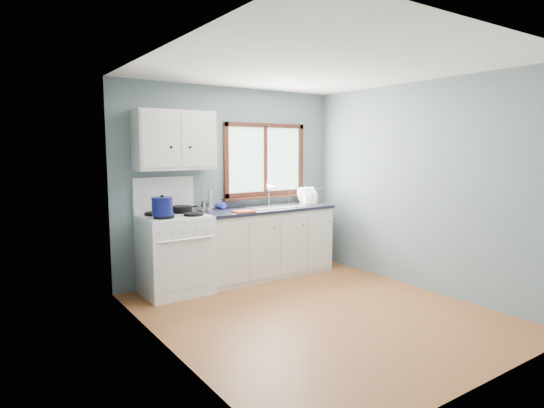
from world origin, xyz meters
TOP-DOWN VIEW (x-y plane):
  - floor at (0.00, 0.00)m, footprint 3.20×3.60m
  - ceiling at (0.00, 0.00)m, footprint 3.20×3.60m
  - wall_back at (0.00, 1.81)m, footprint 3.20×0.02m
  - wall_front at (0.00, -1.81)m, footprint 3.20×0.02m
  - wall_left at (-1.61, 0.00)m, footprint 0.02×3.60m
  - wall_right at (1.61, 0.00)m, footprint 0.02×3.60m
  - gas_range at (-0.95, 1.47)m, footprint 0.76×0.69m
  - base_cabinets at (0.36, 1.49)m, footprint 1.85×0.60m
  - countertop at (0.36, 1.49)m, footprint 1.89×0.64m
  - sink at (0.54, 1.49)m, footprint 0.84×0.46m
  - window at (0.54, 1.77)m, footprint 1.36×0.10m
  - upper_cabinets at (-0.85, 1.63)m, footprint 0.95×0.35m
  - skillet at (-0.78, 1.61)m, footprint 0.40×0.31m
  - stockpot at (-1.14, 1.32)m, footprint 0.31×0.31m
  - utensil_crock at (-0.46, 1.65)m, footprint 0.11×0.11m
  - thermos at (-0.44, 1.56)m, footprint 0.08×0.08m
  - soap_bottle at (-0.19, 1.65)m, footprint 0.09×0.09m
  - dish_towel at (-0.11, 1.29)m, footprint 0.26×0.19m
  - dish_rack at (1.10, 1.52)m, footprint 0.50×0.40m

SIDE VIEW (x-z plane):
  - floor at x=0.00m, z-range -0.02..0.00m
  - base_cabinets at x=0.36m, z-range -0.03..0.85m
  - gas_range at x=-0.95m, z-range -0.19..1.17m
  - sink at x=0.54m, z-range 0.64..1.08m
  - countertop at x=0.36m, z-range 0.88..0.92m
  - dish_towel at x=-0.11m, z-range 0.92..0.94m
  - dish_rack at x=1.10m, z-range 0.86..1.10m
  - skillet at x=-0.78m, z-range 0.96..1.01m
  - utensil_crock at x=-0.46m, z-range 0.82..1.16m
  - soap_bottle at x=-0.19m, z-range 0.92..1.15m
  - thermos at x=-0.44m, z-range 0.92..1.19m
  - stockpot at x=-1.14m, z-range 0.95..1.18m
  - wall_back at x=0.00m, z-range 0.00..2.50m
  - wall_front at x=0.00m, z-range 0.00..2.50m
  - wall_left at x=-1.61m, z-range 0.00..2.50m
  - wall_right at x=1.61m, z-range 0.00..2.50m
  - window at x=0.54m, z-range 0.96..1.99m
  - upper_cabinets at x=-0.85m, z-range 1.45..2.15m
  - ceiling at x=0.00m, z-range 2.50..2.52m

